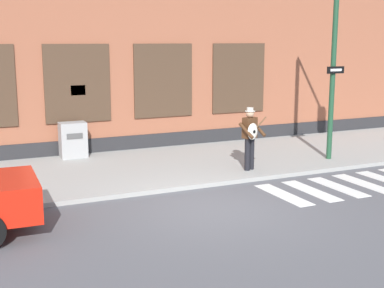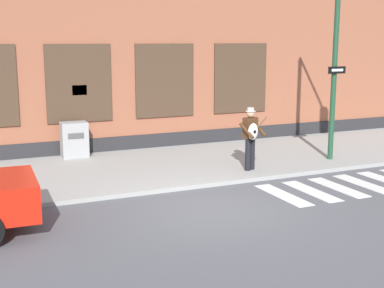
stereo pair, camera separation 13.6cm
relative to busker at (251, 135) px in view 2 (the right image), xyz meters
name	(u,v)px [view 2 (the right image)]	position (x,y,z in m)	size (l,w,h in m)	color
ground_plane	(212,209)	(-2.28, -2.33, -1.07)	(160.00, 160.00, 0.00)	#56565B
sidewalk	(150,167)	(-2.28, 1.62, -1.02)	(28.00, 4.75, 0.11)	#9E9E99
building_backdrop	(106,51)	(-2.28, 5.99, 2.09)	(28.00, 4.06, 6.33)	#99563D
crosswalk	(364,184)	(2.07, -2.06, -1.06)	(5.20, 1.90, 0.01)	silver
busker	(251,135)	(0.00, 0.00, 0.00)	(0.78, 0.65, 1.69)	black
traffic_light	(366,25)	(2.86, -0.91, 2.85)	(0.60, 3.20, 5.54)	#1E472D
utility_box	(74,140)	(-3.96, 3.54, -0.44)	(0.77, 0.53, 1.05)	#9E9E9E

